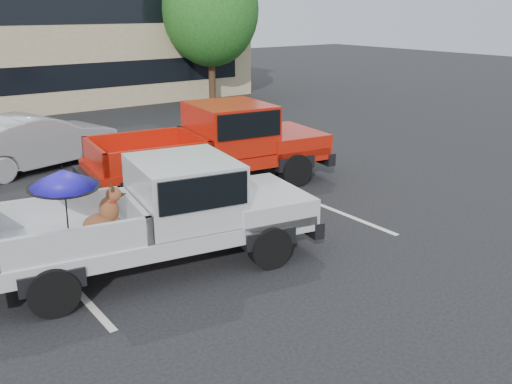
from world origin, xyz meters
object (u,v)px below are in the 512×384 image
(silver_sedan, at_px, (36,141))
(silver_pickup, at_px, (171,207))
(red_pickup, at_px, (224,141))
(tree_back, at_px, (84,5))
(tree_right, at_px, (210,10))

(silver_sedan, bearing_deg, silver_pickup, 165.62)
(red_pickup, distance_m, silver_sedan, 5.60)
(tree_back, relative_size, silver_sedan, 1.53)
(tree_back, relative_size, silver_pickup, 1.20)
(red_pickup, bearing_deg, silver_pickup, -126.73)
(silver_sedan, bearing_deg, tree_back, -40.35)
(tree_back, xyz_separation_m, silver_pickup, (-7.23, -22.99, -3.36))
(tree_right, height_order, silver_sedan, tree_right)
(tree_back, bearing_deg, tree_right, -69.44)
(tree_back, bearing_deg, silver_sedan, -115.70)
(tree_right, distance_m, red_pickup, 13.80)
(silver_pickup, bearing_deg, silver_sedan, 99.70)
(red_pickup, bearing_deg, tree_back, 86.06)
(tree_back, xyz_separation_m, silver_sedan, (-7.27, -15.09, -3.65))
(tree_back, relative_size, red_pickup, 1.10)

